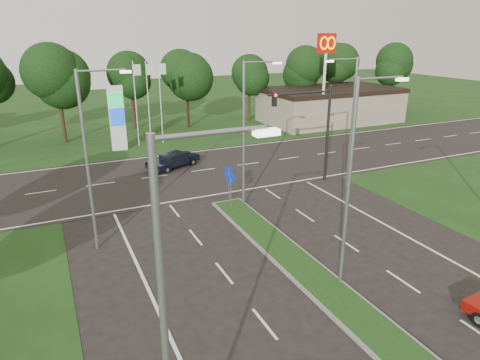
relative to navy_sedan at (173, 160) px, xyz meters
name	(u,v)px	position (x,y,z in m)	size (l,w,h in m)	color
verge_far	(121,110)	(0.95, 29.26, -0.64)	(160.00, 50.00, 0.02)	#1B3110
cross_road	(192,172)	(0.95, -1.74, -0.64)	(160.00, 12.00, 0.02)	black
median_kerb	(355,314)	(0.95, -21.74, -0.58)	(2.00, 26.00, 0.12)	slate
commercial_building	(330,105)	(22.95, 10.26, 1.36)	(16.00, 9.00, 4.00)	gray
streetlight_median_near	(353,175)	(1.95, -19.74, 4.44)	(2.53, 0.22, 9.00)	gray
streetlight_median_far	(247,127)	(1.95, -9.74, 4.44)	(2.53, 0.22, 9.00)	gray
streetlight_left_near	(174,325)	(-7.35, -25.74, 4.44)	(2.53, 0.22, 9.00)	gray
streetlight_left_far	(90,153)	(-7.35, -11.74, 4.44)	(2.53, 0.22, 9.00)	gray
streetlight_right_far	(350,117)	(9.75, -9.74, 4.44)	(2.53, 0.22, 9.00)	gray
traffic_signal	(313,120)	(8.14, -7.74, 4.01)	(5.10, 0.42, 7.00)	black
median_signs	(229,180)	(0.95, -9.34, 1.08)	(1.16, 1.76, 2.38)	gray
gas_pylon	(119,116)	(-2.84, 7.31, 2.56)	(5.80, 1.26, 8.00)	silver
mcdonalds_sign	(326,57)	(18.95, 6.23, 7.35)	(2.20, 0.47, 10.40)	silver
treeline_far	(142,68)	(1.05, 14.19, 6.19)	(6.00, 6.00, 9.90)	black
navy_sedan	(173,160)	(0.00, 0.00, 0.00)	(4.66, 3.42, 1.19)	black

